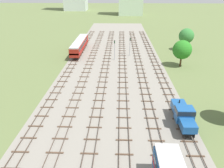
# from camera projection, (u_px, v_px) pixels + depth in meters

# --- Properties ---
(ground_plane) EXTENTS (480.00, 480.00, 0.00)m
(ground_plane) POSITION_uv_depth(u_px,v_px,m) (112.00, 87.00, 49.54)
(ground_plane) COLOR #5B6B3D
(ballast_bed) EXTENTS (27.35, 176.00, 0.01)m
(ballast_bed) POSITION_uv_depth(u_px,v_px,m) (112.00, 87.00, 49.54)
(ballast_bed) COLOR gray
(ballast_bed) RESTS_ON ground
(track_far_left) EXTENTS (2.40, 126.00, 0.29)m
(track_far_left) POSITION_uv_depth(u_px,v_px,m) (61.00, 84.00, 50.77)
(track_far_left) COLOR #47382D
(track_far_left) RESTS_ON ground
(track_left) EXTENTS (2.40, 126.00, 0.29)m
(track_left) POSITION_uv_depth(u_px,v_px,m) (81.00, 84.00, 50.62)
(track_left) COLOR #47382D
(track_left) RESTS_ON ground
(track_centre_left) EXTENTS (2.40, 126.00, 0.29)m
(track_centre_left) POSITION_uv_depth(u_px,v_px,m) (102.00, 84.00, 50.47)
(track_centre_left) COLOR #47382D
(track_centre_left) RESTS_ON ground
(track_centre) EXTENTS (2.40, 126.00, 0.29)m
(track_centre) POSITION_uv_depth(u_px,v_px,m) (123.00, 85.00, 50.32)
(track_centre) COLOR #47382D
(track_centre) RESTS_ON ground
(track_centre_right) EXTENTS (2.40, 126.00, 0.29)m
(track_centre_right) POSITION_uv_depth(u_px,v_px,m) (144.00, 85.00, 50.17)
(track_centre_right) COLOR #47382D
(track_centre_right) RESTS_ON ground
(track_right) EXTENTS (2.40, 126.00, 0.29)m
(track_right) POSITION_uv_depth(u_px,v_px,m) (165.00, 85.00, 50.03)
(track_right) COLOR #47382D
(track_right) RESTS_ON ground
(shunter_loco_right_near) EXTENTS (2.74, 8.46, 3.10)m
(shunter_loco_right_near) POSITION_uv_depth(u_px,v_px,m) (183.00, 114.00, 35.34)
(shunter_loco_right_near) COLOR #194C8C
(shunter_loco_right_near) RESTS_ON ground
(diesel_railcar_far_left_mid) EXTENTS (2.96, 20.50, 3.80)m
(diesel_railcar_far_left_mid) POSITION_uv_depth(u_px,v_px,m) (80.00, 45.00, 73.72)
(diesel_railcar_far_left_mid) COLOR maroon
(diesel_railcar_far_left_mid) RESTS_ON ground
(signal_post_nearest) EXTENTS (0.28, 0.47, 5.75)m
(signal_post_nearest) POSITION_uv_depth(u_px,v_px,m) (130.00, 44.00, 69.70)
(signal_post_nearest) COLOR gray
(signal_post_nearest) RESTS_ON ground
(signal_post_near) EXTENTS (0.28, 0.47, 5.96)m
(signal_post_near) POSITION_uv_depth(u_px,v_px,m) (115.00, 48.00, 65.77)
(signal_post_near) COLOR gray
(signal_post_near) RESTS_ON ground
(lineside_tree_0) EXTENTS (5.08, 5.08, 7.21)m
(lineside_tree_0) POSITION_uv_depth(u_px,v_px,m) (182.00, 50.00, 60.17)
(lineside_tree_0) COLOR #4C331E
(lineside_tree_0) RESTS_ON ground
(lineside_tree_1) EXTENTS (4.95, 4.95, 7.46)m
(lineside_tree_1) POSITION_uv_depth(u_px,v_px,m) (186.00, 36.00, 74.75)
(lineside_tree_1) COLOR #4C331E
(lineside_tree_1) RESTS_ON ground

